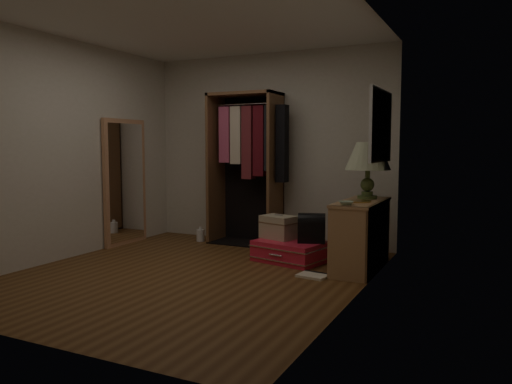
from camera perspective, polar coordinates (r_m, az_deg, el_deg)
ground at (r=5.33m, az=-7.48°, el=-9.33°), size 4.00×4.00×0.00m
room_walls at (r=5.15m, az=-6.71°, el=7.03°), size 3.52×4.02×2.60m
console_bookshelf at (r=5.56m, az=11.94°, el=-4.52°), size 0.42×1.12×0.75m
open_wardrobe at (r=6.78m, az=-0.69°, el=4.37°), size 1.09×0.50×2.05m
floor_mirror at (r=7.00m, az=-14.73°, el=1.10°), size 0.06×0.80×1.70m
pink_suitcase at (r=5.85m, az=3.93°, el=-6.75°), size 0.90×0.73×0.24m
train_case at (r=5.95m, az=2.60°, el=-4.01°), size 0.47×0.38×0.29m
black_bag at (r=5.74m, az=6.38°, el=-4.03°), size 0.36×0.29×0.34m
table_lamp at (r=5.71m, az=12.67°, el=3.88°), size 0.59×0.59×0.63m
brass_tray at (r=5.39m, az=11.69°, el=-1.03°), size 0.32×0.32×0.01m
ceramic_bowl at (r=5.09m, az=10.25°, el=-1.25°), size 0.19×0.19×0.04m
white_jug at (r=7.09m, az=-6.36°, el=-4.93°), size 0.14×0.14×0.20m
floor_book at (r=5.24m, az=6.64°, el=-9.42°), size 0.33×0.28×0.03m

